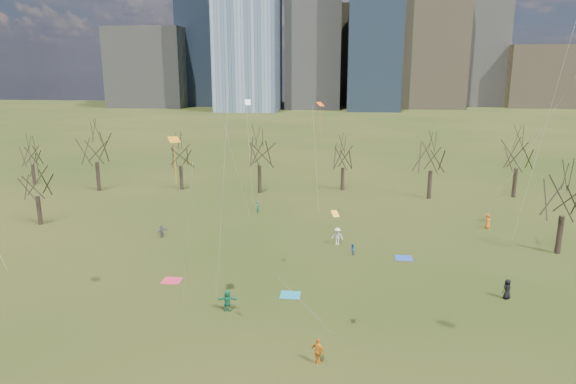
# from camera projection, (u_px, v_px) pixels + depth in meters

# --- Properties ---
(ground) EXTENTS (500.00, 500.00, 0.00)m
(ground) POSITION_uv_depth(u_px,v_px,m) (270.00, 330.00, 35.51)
(ground) COLOR black
(ground) RESTS_ON ground
(downtown_skyline) EXTENTS (212.50, 78.00, 118.00)m
(downtown_skyline) POSITION_uv_depth(u_px,v_px,m) (327.00, 20.00, 230.31)
(downtown_skyline) COLOR slate
(downtown_skyline) RESTS_ON ground
(bare_tree_row) EXTENTS (113.04, 29.80, 9.50)m
(bare_tree_row) POSITION_uv_depth(u_px,v_px,m) (306.00, 155.00, 70.08)
(bare_tree_row) COLOR black
(bare_tree_row) RESTS_ON ground
(blanket_teal) EXTENTS (1.60, 1.50, 0.03)m
(blanket_teal) POSITION_uv_depth(u_px,v_px,m) (290.00, 295.00, 41.04)
(blanket_teal) COLOR teal
(blanket_teal) RESTS_ON ground
(blanket_navy) EXTENTS (1.60, 1.50, 0.03)m
(blanket_navy) POSITION_uv_depth(u_px,v_px,m) (404.00, 258.00, 49.06)
(blanket_navy) COLOR #2541AF
(blanket_navy) RESTS_ON ground
(blanket_crimson) EXTENTS (1.60, 1.50, 0.03)m
(blanket_crimson) POSITION_uv_depth(u_px,v_px,m) (172.00, 281.00, 43.83)
(blanket_crimson) COLOR #D12943
(blanket_crimson) RESTS_ON ground
(person_4) EXTENTS (1.06, 0.90, 1.70)m
(person_4) POSITION_uv_depth(u_px,v_px,m) (318.00, 351.00, 31.32)
(person_4) COLOR orange
(person_4) RESTS_ON ground
(person_5) EXTENTS (1.62, 0.70, 1.70)m
(person_5) POSITION_uv_depth(u_px,v_px,m) (227.00, 300.00, 38.19)
(person_5) COLOR #1C7F53
(person_5) RESTS_ON ground
(person_6) EXTENTS (0.95, 0.87, 1.63)m
(person_6) POSITION_uv_depth(u_px,v_px,m) (507.00, 289.00, 40.24)
(person_6) COLOR black
(person_6) RESTS_ON ground
(person_8) EXTENTS (0.47, 0.59, 1.16)m
(person_8) POSITION_uv_depth(u_px,v_px,m) (352.00, 250.00, 49.68)
(person_8) COLOR #2660A5
(person_8) RESTS_ON ground
(person_9) EXTENTS (1.27, 0.88, 1.80)m
(person_9) POSITION_uv_depth(u_px,v_px,m) (337.00, 236.00, 52.65)
(person_9) COLOR silver
(person_9) RESTS_ON ground
(person_11) EXTENTS (1.12, 1.34, 1.45)m
(person_11) POSITION_uv_depth(u_px,v_px,m) (162.00, 231.00, 54.89)
(person_11) COLOR slate
(person_11) RESTS_ON ground
(person_12) EXTENTS (0.82, 0.99, 1.72)m
(person_12) POSITION_uv_depth(u_px,v_px,m) (488.00, 221.00, 57.97)
(person_12) COLOR orange
(person_12) RESTS_ON ground
(person_13) EXTENTS (0.48, 0.64, 1.59)m
(person_13) POSITION_uv_depth(u_px,v_px,m) (258.00, 208.00, 63.88)
(person_13) COLOR #1A7754
(person_13) RESTS_ON ground
(kites_airborne) EXTENTS (57.25, 41.82, 31.17)m
(kites_airborne) POSITION_uv_depth(u_px,v_px,m) (304.00, 137.00, 40.45)
(kites_airborne) COLOR orange
(kites_airborne) RESTS_ON ground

